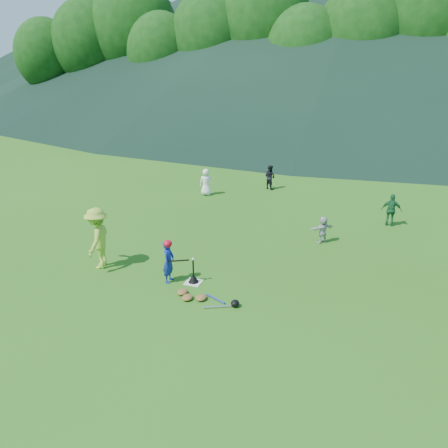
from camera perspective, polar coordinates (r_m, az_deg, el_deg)
name	(u,v)px	position (r m, az deg, el deg)	size (l,w,h in m)	color
ground	(194,282)	(12.56, -3.99, -7.63)	(120.00, 120.00, 0.00)	#2C5F15
home_plate	(194,282)	(12.56, -3.99, -7.59)	(0.45, 0.45, 0.02)	silver
baseball	(193,259)	(12.23, -4.07, -4.58)	(0.08, 0.08, 0.08)	white
batter_child	(169,261)	(12.43, -7.25, -4.87)	(0.45, 0.30, 1.24)	#162898
adult_coach	(98,238)	(13.59, -16.17, -1.80)	(1.22, 0.70, 1.89)	#A5C339
fielder_a	(206,182)	(20.37, -2.37, 5.49)	(0.61, 0.40, 1.25)	white
fielder_b	(270,177)	(21.51, 6.01, 6.12)	(0.58, 0.45, 1.19)	black
fielder_c	(391,210)	(17.66, 21.02, 1.70)	(0.73, 0.30, 1.25)	#1D6337
fielder_d	(323,230)	(15.37, 12.78, -0.71)	(0.89, 0.28, 0.96)	#B9B9B9
batting_tee	(194,278)	(12.50, -4.00, -7.11)	(0.30, 0.30, 0.68)	black
batter_gear	(169,245)	(12.21, -7.26, -2.75)	(0.71, 0.30, 0.61)	red
equipment_pile	(201,298)	(11.67, -3.01, -9.59)	(1.80, 0.70, 0.19)	olive
outfield_fence	(329,127)	(38.69, 13.51, 12.28)	(70.07, 0.08, 1.33)	gray
tree_line	(347,33)	(44.17, 15.74, 22.86)	(70.04, 11.40, 14.82)	#382314
distant_hills	(333,9)	(93.12, 14.00, 25.64)	(155.00, 140.00, 32.00)	black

